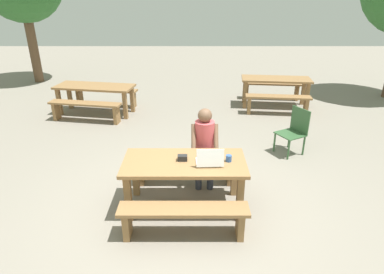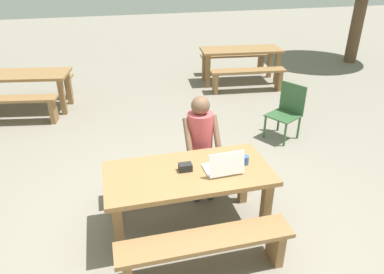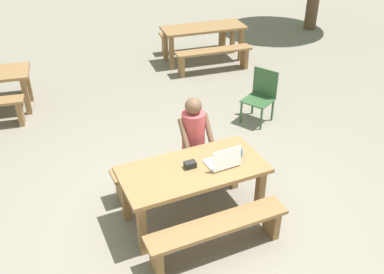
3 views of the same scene
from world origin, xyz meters
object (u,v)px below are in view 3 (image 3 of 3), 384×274
laptop (223,161)px  small_pouch (190,165)px  plastic_chair (261,95)px  person_seated (194,137)px  coffee_mug (239,153)px  picnic_table_mid (203,33)px  picnic_table_front (193,176)px

laptop → small_pouch: laptop is taller
plastic_chair → person_seated: bearing=-85.3°
coffee_mug → picnic_table_mid: size_ratio=0.05×
laptop → small_pouch: bearing=-19.8°
picnic_table_front → person_seated: size_ratio=1.33×
laptop → picnic_table_mid: bearing=-115.3°
small_pouch → laptop: bearing=-17.5°
coffee_mug → picnic_table_mid: (1.70, 4.52, -0.14)m
picnic_table_front → picnic_table_mid: bearing=63.0°
laptop → coffee_mug: 0.28m
picnic_table_front → laptop: laptop is taller
picnic_table_front → person_seated: 0.69m
coffee_mug → picnic_table_mid: bearing=69.4°
small_pouch → picnic_table_mid: size_ratio=0.07×
laptop → picnic_table_mid: laptop is taller
picnic_table_front → coffee_mug: 0.62m
laptop → small_pouch: (-0.37, 0.12, -0.02)m
small_pouch → picnic_table_mid: (2.33, 4.50, -0.14)m
coffee_mug → small_pouch: bearing=177.7°
small_pouch → plastic_chair: size_ratio=0.15×
person_seated → picnic_table_mid: person_seated is taller
coffee_mug → person_seated: size_ratio=0.07×
person_seated → plastic_chair: person_seated is taller
laptop → picnic_table_mid: size_ratio=0.20×
person_seated → picnic_table_mid: (2.01, 3.91, -0.10)m
small_pouch → picnic_table_mid: small_pouch is taller
coffee_mug → person_seated: person_seated is taller
small_pouch → coffee_mug: coffee_mug is taller
laptop → picnic_table_front: bearing=-17.4°
picnic_table_front → person_seated: bearing=63.9°
small_pouch → person_seated: person_seated is taller
plastic_chair → picnic_table_mid: bearing=145.4°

